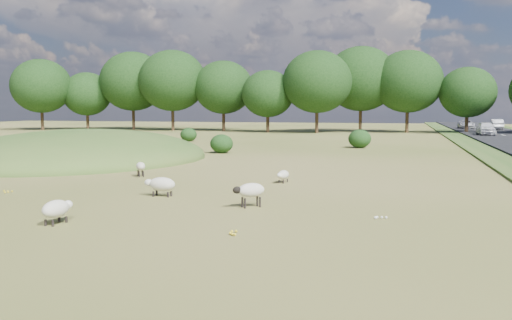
{
  "coord_description": "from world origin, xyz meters",
  "views": [
    {
      "loc": [
        8.5,
        -21.79,
        3.51
      ],
      "look_at": [
        2.0,
        4.0,
        1.0
      ],
      "focal_mm": 40.0,
      "sensor_mm": 36.0,
      "label": 1
    }
  ],
  "objects_px": {
    "sheep_0": "(57,209)",
    "sheep_2": "(161,184)",
    "sheep_1": "(250,190)",
    "car_5": "(486,128)",
    "car_2": "(466,124)",
    "sheep_5": "(283,175)",
    "car_0": "(496,124)",
    "sheep_4": "(141,166)"
  },
  "relations": [
    {
      "from": "sheep_1",
      "to": "car_0",
      "type": "bearing_deg",
      "value": -142.71
    },
    {
      "from": "sheep_2",
      "to": "car_2",
      "type": "xyz_separation_m",
      "value": [
        18.58,
        69.39,
        0.41
      ]
    },
    {
      "from": "sheep_0",
      "to": "sheep_5",
      "type": "bearing_deg",
      "value": -18.3
    },
    {
      "from": "sheep_4",
      "to": "car_0",
      "type": "relative_size",
      "value": 0.24
    },
    {
      "from": "sheep_2",
      "to": "sheep_4",
      "type": "xyz_separation_m",
      "value": [
        -3.56,
        5.61,
        0.03
      ]
    },
    {
      "from": "sheep_2",
      "to": "sheep_1",
      "type": "bearing_deg",
      "value": 163.72
    },
    {
      "from": "sheep_0",
      "to": "car_5",
      "type": "relative_size",
      "value": 0.29
    },
    {
      "from": "sheep_0",
      "to": "sheep_2",
      "type": "distance_m",
      "value": 5.71
    },
    {
      "from": "sheep_1",
      "to": "car_2",
      "type": "height_order",
      "value": "car_2"
    },
    {
      "from": "sheep_1",
      "to": "sheep_5",
      "type": "height_order",
      "value": "sheep_1"
    },
    {
      "from": "sheep_0",
      "to": "sheep_2",
      "type": "xyz_separation_m",
      "value": [
        0.91,
        5.64,
        0.02
      ]
    },
    {
      "from": "car_2",
      "to": "car_5",
      "type": "xyz_separation_m",
      "value": [
        0.0,
        -20.19,
        0.13
      ]
    },
    {
      "from": "sheep_0",
      "to": "car_2",
      "type": "distance_m",
      "value": 77.52
    },
    {
      "from": "sheep_1",
      "to": "sheep_2",
      "type": "height_order",
      "value": "sheep_1"
    },
    {
      "from": "car_0",
      "to": "car_5",
      "type": "relative_size",
      "value": 0.97
    },
    {
      "from": "sheep_2",
      "to": "sheep_0",
      "type": "bearing_deg",
      "value": 85.07
    },
    {
      "from": "sheep_1",
      "to": "sheep_5",
      "type": "bearing_deg",
      "value": -126.26
    },
    {
      "from": "sheep_2",
      "to": "sheep_5",
      "type": "distance_m",
      "value": 6.35
    },
    {
      "from": "sheep_0",
      "to": "car_0",
      "type": "relative_size",
      "value": 0.3
    },
    {
      "from": "sheep_1",
      "to": "car_5",
      "type": "height_order",
      "value": "car_5"
    },
    {
      "from": "sheep_2",
      "to": "sheep_5",
      "type": "bearing_deg",
      "value": -122.8
    },
    {
      "from": "sheep_0",
      "to": "sheep_4",
      "type": "bearing_deg",
      "value": 18.81
    },
    {
      "from": "sheep_1",
      "to": "car_5",
      "type": "relative_size",
      "value": 0.26
    },
    {
      "from": "sheep_5",
      "to": "car_2",
      "type": "distance_m",
      "value": 66.0
    },
    {
      "from": "sheep_1",
      "to": "sheep_5",
      "type": "distance_m",
      "value": 6.57
    },
    {
      "from": "sheep_4",
      "to": "car_5",
      "type": "xyz_separation_m",
      "value": [
        22.14,
        43.59,
        0.5
      ]
    },
    {
      "from": "sheep_0",
      "to": "car_5",
      "type": "distance_m",
      "value": 58.2
    },
    {
      "from": "sheep_0",
      "to": "sheep_1",
      "type": "height_order",
      "value": "sheep_1"
    },
    {
      "from": "sheep_2",
      "to": "sheep_5",
      "type": "relative_size",
      "value": 1.28
    },
    {
      "from": "sheep_5",
      "to": "car_5",
      "type": "bearing_deg",
      "value": 173.29
    },
    {
      "from": "sheep_0",
      "to": "sheep_2",
      "type": "bearing_deg",
      "value": -3.61
    },
    {
      "from": "sheep_4",
      "to": "sheep_5",
      "type": "distance_m",
      "value": 7.4
    },
    {
      "from": "sheep_2",
      "to": "car_2",
      "type": "distance_m",
      "value": 71.84
    },
    {
      "from": "sheep_0",
      "to": "car_2",
      "type": "height_order",
      "value": "car_2"
    },
    {
      "from": "sheep_1",
      "to": "car_2",
      "type": "xyz_separation_m",
      "value": [
        14.59,
        70.88,
        0.29
      ]
    },
    {
      "from": "sheep_5",
      "to": "car_5",
      "type": "height_order",
      "value": "car_5"
    },
    {
      "from": "sheep_0",
      "to": "car_2",
      "type": "relative_size",
      "value": 0.28
    },
    {
      "from": "sheep_0",
      "to": "car_5",
      "type": "bearing_deg",
      "value": -14.02
    },
    {
      "from": "sheep_0",
      "to": "sheep_4",
      "type": "height_order",
      "value": "sheep_4"
    },
    {
      "from": "sheep_0",
      "to": "sheep_4",
      "type": "relative_size",
      "value": 1.25
    },
    {
      "from": "sheep_2",
      "to": "car_0",
      "type": "bearing_deg",
      "value": -104.24
    },
    {
      "from": "sheep_1",
      "to": "car_2",
      "type": "bearing_deg",
      "value": -139.32
    }
  ]
}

